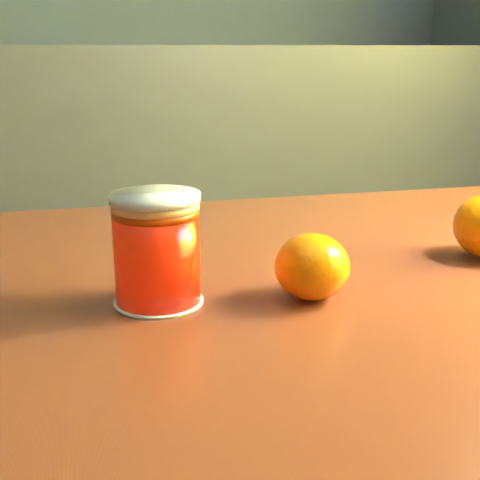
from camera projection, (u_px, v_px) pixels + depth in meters
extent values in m
cube|color=brown|center=(379.00, 292.00, 0.61)|extent=(0.96, 0.69, 0.04)
cylinder|color=red|center=(157.00, 257.00, 0.52)|extent=(0.07, 0.07, 0.08)
cylinder|color=#FCA967|center=(155.00, 205.00, 0.51)|extent=(0.07, 0.07, 0.01)
cylinder|color=silver|center=(155.00, 198.00, 0.51)|extent=(0.07, 0.07, 0.00)
ellipsoid|color=orange|center=(312.00, 267.00, 0.53)|extent=(0.07, 0.07, 0.05)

